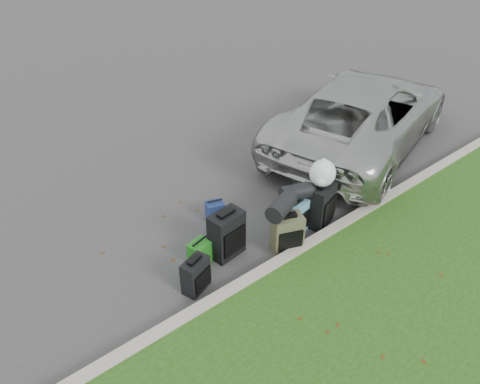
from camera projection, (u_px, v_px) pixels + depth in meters
ground at (253, 224)px, 7.44m from camera, size 120.00×120.00×0.00m
curb at (298, 253)px, 6.76m from camera, size 120.00×0.18×0.15m
suv at (362, 113)px, 9.22m from camera, size 5.53×3.74×1.41m
suitcase_small_black at (196, 275)px, 6.14m from camera, size 0.44×0.33×0.49m
suitcase_large_black_left at (227, 234)px, 6.66m from camera, size 0.53×0.36×0.72m
suitcase_olive at (287, 233)px, 6.77m from camera, size 0.51×0.42×0.60m
suitcase_teal at (297, 217)px, 7.14m from camera, size 0.42×0.29×0.55m
suitcase_large_black_right at (321, 205)px, 7.26m from camera, size 0.53×0.40×0.70m
tote_green at (200, 253)px, 6.62m from camera, size 0.35×0.31×0.34m
tote_navy at (215, 210)px, 7.50m from camera, size 0.33×0.29×0.29m
duffel_left at (281, 207)px, 6.58m from camera, size 0.56×0.42×0.27m
duffel_right at (295, 192)px, 6.97m from camera, size 0.51×0.39×0.25m
trash_bag at (323, 173)px, 6.98m from camera, size 0.41×0.41×0.41m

